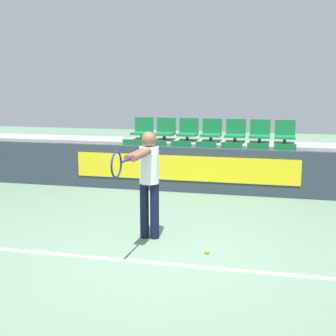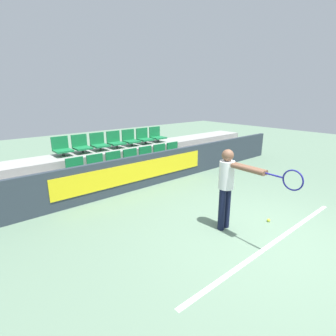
{
  "view_description": "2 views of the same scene",
  "coord_description": "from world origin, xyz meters",
  "px_view_note": "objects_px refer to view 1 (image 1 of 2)",
  "views": [
    {
      "loc": [
        1.48,
        -5.69,
        2.31
      ],
      "look_at": [
        -0.22,
        1.67,
        0.87
      ],
      "focal_mm": 50.0,
      "sensor_mm": 36.0,
      "label": 1
    },
    {
      "loc": [
        -4.1,
        -2.13,
        2.55
      ],
      "look_at": [
        -0.42,
        2.17,
        0.93
      ],
      "focal_mm": 28.0,
      "sensor_mm": 36.0,
      "label": 2
    }
  ],
  "objects_px": {
    "stadium_chair_0": "(131,154)",
    "stadium_chair_1": "(155,154)",
    "stadium_chair_7": "(143,130)",
    "stadium_chair_13": "(285,134)",
    "stadium_chair_8": "(165,131)",
    "stadium_chair_11": "(235,132)",
    "stadium_chair_12": "(260,133)",
    "tennis_player": "(147,175)",
    "stadium_chair_2": "(180,155)",
    "stadium_chair_5": "(257,158)",
    "stadium_chair_9": "(188,131)",
    "stadium_chair_3": "(205,156)",
    "stadium_chair_4": "(231,157)",
    "stadium_chair_6": "(285,159)",
    "tennis_ball": "(207,251)",
    "stadium_chair_10": "(211,132)"
  },
  "relations": [
    {
      "from": "stadium_chair_13",
      "to": "stadium_chair_0",
      "type": "bearing_deg",
      "value": -163.99
    },
    {
      "from": "stadium_chair_5",
      "to": "stadium_chair_6",
      "type": "xyz_separation_m",
      "value": [
        0.56,
        0.0,
        0.0
      ]
    },
    {
      "from": "stadium_chair_1",
      "to": "stadium_chair_8",
      "type": "xyz_separation_m",
      "value": [
        0.0,
        0.97,
        0.43
      ]
    },
    {
      "from": "stadium_chair_2",
      "to": "stadium_chair_5",
      "type": "relative_size",
      "value": 1.0
    },
    {
      "from": "stadium_chair_13",
      "to": "tennis_player",
      "type": "relative_size",
      "value": 0.33
    },
    {
      "from": "stadium_chair_6",
      "to": "stadium_chair_12",
      "type": "bearing_deg",
      "value": 120.15
    },
    {
      "from": "stadium_chair_2",
      "to": "stadium_chair_6",
      "type": "height_order",
      "value": "same"
    },
    {
      "from": "stadium_chair_5",
      "to": "stadium_chair_12",
      "type": "bearing_deg",
      "value": 90.0
    },
    {
      "from": "stadium_chair_12",
      "to": "tennis_player",
      "type": "xyz_separation_m",
      "value": [
        -1.4,
        -4.66,
        -0.12
      ]
    },
    {
      "from": "stadium_chair_0",
      "to": "stadium_chair_3",
      "type": "xyz_separation_m",
      "value": [
        1.69,
        0.0,
        0.0
      ]
    },
    {
      "from": "stadium_chair_7",
      "to": "stadium_chair_10",
      "type": "bearing_deg",
      "value": 0.0
    },
    {
      "from": "stadium_chair_0",
      "to": "stadium_chair_3",
      "type": "relative_size",
      "value": 1.0
    },
    {
      "from": "stadium_chair_2",
      "to": "stadium_chair_13",
      "type": "xyz_separation_m",
      "value": [
        2.25,
        0.97,
        0.43
      ]
    },
    {
      "from": "stadium_chair_1",
      "to": "stadium_chair_0",
      "type": "bearing_deg",
      "value": 180.0
    },
    {
      "from": "stadium_chair_1",
      "to": "stadium_chair_3",
      "type": "height_order",
      "value": "same"
    },
    {
      "from": "stadium_chair_8",
      "to": "stadium_chair_4",
      "type": "bearing_deg",
      "value": -29.85
    },
    {
      "from": "stadium_chair_4",
      "to": "stadium_chair_10",
      "type": "relative_size",
      "value": 1.0
    },
    {
      "from": "stadium_chair_9",
      "to": "stadium_chair_12",
      "type": "distance_m",
      "value": 1.69
    },
    {
      "from": "stadium_chair_12",
      "to": "tennis_ball",
      "type": "height_order",
      "value": "stadium_chair_12"
    },
    {
      "from": "stadium_chair_3",
      "to": "tennis_ball",
      "type": "height_order",
      "value": "stadium_chair_3"
    },
    {
      "from": "stadium_chair_6",
      "to": "stadium_chair_12",
      "type": "height_order",
      "value": "stadium_chair_12"
    },
    {
      "from": "stadium_chair_11",
      "to": "tennis_ball",
      "type": "xyz_separation_m",
      "value": [
        0.08,
        -5.02,
        -1.05
      ]
    },
    {
      "from": "stadium_chair_13",
      "to": "tennis_player",
      "type": "xyz_separation_m",
      "value": [
        -1.96,
        -4.66,
        -0.12
      ]
    },
    {
      "from": "stadium_chair_0",
      "to": "stadium_chair_1",
      "type": "height_order",
      "value": "same"
    },
    {
      "from": "stadium_chair_7",
      "to": "stadium_chair_13",
      "type": "xyz_separation_m",
      "value": [
        3.38,
        0.0,
        0.0
      ]
    },
    {
      "from": "tennis_ball",
      "to": "stadium_chair_13",
      "type": "bearing_deg",
      "value": 78.27
    },
    {
      "from": "stadium_chair_1",
      "to": "tennis_player",
      "type": "height_order",
      "value": "tennis_player"
    },
    {
      "from": "stadium_chair_9",
      "to": "stadium_chair_12",
      "type": "relative_size",
      "value": 1.0
    },
    {
      "from": "stadium_chair_3",
      "to": "stadium_chair_1",
      "type": "bearing_deg",
      "value": 180.0
    },
    {
      "from": "stadium_chair_2",
      "to": "stadium_chair_13",
      "type": "distance_m",
      "value": 2.49
    },
    {
      "from": "stadium_chair_1",
      "to": "stadium_chair_3",
      "type": "relative_size",
      "value": 1.0
    },
    {
      "from": "tennis_ball",
      "to": "stadium_chair_7",
      "type": "bearing_deg",
      "value": 114.92
    },
    {
      "from": "stadium_chair_3",
      "to": "stadium_chair_8",
      "type": "relative_size",
      "value": 1.0
    },
    {
      "from": "stadium_chair_3",
      "to": "stadium_chair_7",
      "type": "distance_m",
      "value": 1.99
    },
    {
      "from": "stadium_chair_9",
      "to": "stadium_chair_11",
      "type": "xyz_separation_m",
      "value": [
        1.13,
        0.0,
        0.0
      ]
    },
    {
      "from": "stadium_chair_8",
      "to": "stadium_chair_13",
      "type": "distance_m",
      "value": 2.81
    },
    {
      "from": "stadium_chair_4",
      "to": "stadium_chair_12",
      "type": "height_order",
      "value": "stadium_chair_12"
    },
    {
      "from": "stadium_chair_4",
      "to": "stadium_chair_11",
      "type": "bearing_deg",
      "value": 90.0
    },
    {
      "from": "stadium_chair_8",
      "to": "stadium_chair_12",
      "type": "distance_m",
      "value": 2.25
    },
    {
      "from": "stadium_chair_2",
      "to": "stadium_chair_0",
      "type": "bearing_deg",
      "value": 180.0
    },
    {
      "from": "stadium_chair_2",
      "to": "stadium_chair_10",
      "type": "relative_size",
      "value": 1.0
    },
    {
      "from": "stadium_chair_11",
      "to": "stadium_chair_12",
      "type": "xyz_separation_m",
      "value": [
        0.56,
        0.0,
        0.0
      ]
    },
    {
      "from": "stadium_chair_4",
      "to": "stadium_chair_5",
      "type": "bearing_deg",
      "value": 0.0
    },
    {
      "from": "stadium_chair_5",
      "to": "stadium_chair_6",
      "type": "bearing_deg",
      "value": 0.0
    },
    {
      "from": "stadium_chair_0",
      "to": "stadium_chair_12",
      "type": "height_order",
      "value": "stadium_chair_12"
    },
    {
      "from": "stadium_chair_12",
      "to": "stadium_chair_3",
      "type": "bearing_deg",
      "value": -139.28
    },
    {
      "from": "stadium_chair_9",
      "to": "tennis_ball",
      "type": "distance_m",
      "value": 5.27
    },
    {
      "from": "stadium_chair_9",
      "to": "tennis_player",
      "type": "distance_m",
      "value": 4.67
    },
    {
      "from": "stadium_chair_0",
      "to": "stadium_chair_10",
      "type": "relative_size",
      "value": 1.0
    },
    {
      "from": "stadium_chair_8",
      "to": "stadium_chair_11",
      "type": "height_order",
      "value": "same"
    }
  ]
}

